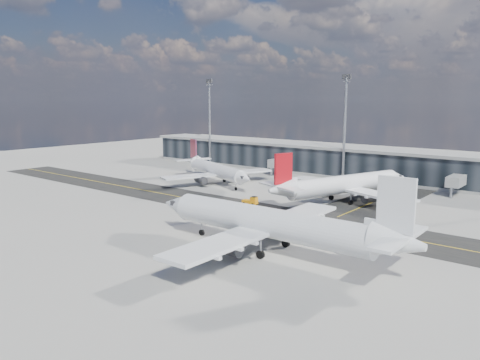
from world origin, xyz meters
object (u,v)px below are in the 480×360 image
(airliner_near, at_px, (271,224))
(service_van, at_px, (374,185))
(airliner_af, at_px, (216,170))
(baggage_tug, at_px, (251,201))
(airliner_redtail, at_px, (343,185))

(airliner_near, height_order, service_van, airliner_near)
(airliner_af, distance_m, baggage_tug, 28.56)
(airliner_af, bearing_deg, airliner_near, 72.21)
(airliner_af, distance_m, airliner_near, 58.58)
(airliner_near, height_order, baggage_tug, airliner_near)
(airliner_af, xyz_separation_m, service_van, (36.04, 20.29, -2.76))
(airliner_af, height_order, service_van, airliner_af)
(airliner_af, distance_m, service_van, 41.45)
(airliner_redtail, xyz_separation_m, baggage_tug, (-13.43, -15.22, -2.90))
(airliner_af, relative_size, airliner_redtail, 0.90)
(baggage_tug, relative_size, service_van, 0.59)
(service_van, bearing_deg, baggage_tug, -117.80)
(airliner_redtail, bearing_deg, baggage_tug, -112.37)
(airliner_redtail, bearing_deg, airliner_near, -59.73)
(airliner_redtail, distance_m, service_van, 20.78)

